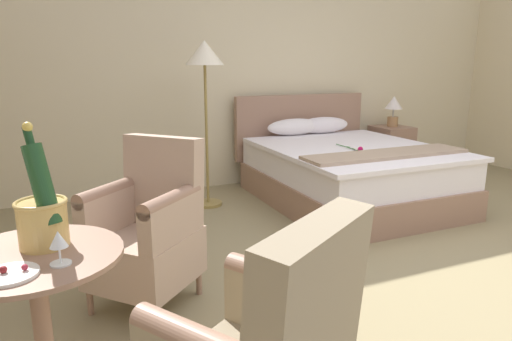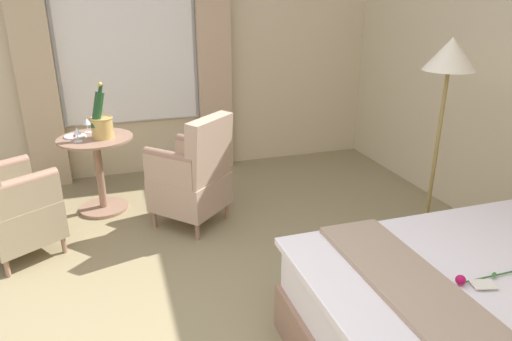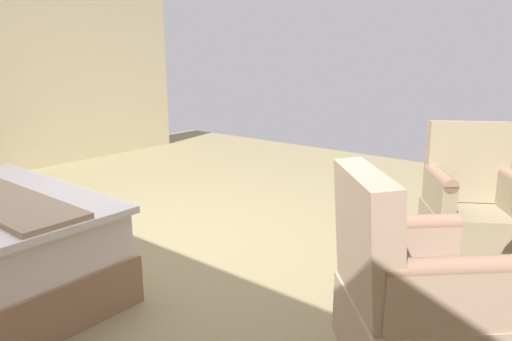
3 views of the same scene
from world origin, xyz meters
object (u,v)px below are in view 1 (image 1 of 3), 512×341
object	(u,v)px
side_table_round	(42,326)
wine_glass_near_edge	(59,242)
snack_plate	(10,274)
bed	(346,170)
bedside_lamp	(394,107)
floor_lamp_brass	(205,66)
armchair_by_window	(148,230)
champagne_bucket	(42,213)
nightstand	(391,150)

from	to	relation	value
side_table_round	wine_glass_near_edge	size ratio (longest dim) A/B	5.59
wine_glass_near_edge	snack_plate	distance (m)	0.18
bed	bedside_lamp	xyz separation A→B (m)	(1.23, 0.79, 0.54)
floor_lamp_brass	wine_glass_near_edge	world-z (taller)	floor_lamp_brass
bedside_lamp	armchair_by_window	distance (m)	4.08
champagne_bucket	bedside_lamp	bearing A→B (deg)	34.63
floor_lamp_brass	champagne_bucket	distance (m)	2.84
bed	bedside_lamp	world-z (taller)	bed
nightstand	bedside_lamp	xyz separation A→B (m)	(-0.00, 0.00, 0.56)
nightstand	champagne_bucket	xyz separation A→B (m)	(-4.01, -2.77, 0.54)
nightstand	champagne_bucket	size ratio (longest dim) A/B	1.26
nightstand	snack_plate	xyz separation A→B (m)	(-4.12, -3.00, 0.41)
bedside_lamp	champagne_bucket	world-z (taller)	champagne_bucket
bed	bedside_lamp	size ratio (longest dim) A/B	5.44
bedside_lamp	wine_glass_near_edge	xyz separation A→B (m)	(-3.96, -2.97, -0.07)
bed	wine_glass_near_edge	xyz separation A→B (m)	(-2.72, -2.18, 0.47)
bed	floor_lamp_brass	world-z (taller)	floor_lamp_brass
bedside_lamp	floor_lamp_brass	distance (m)	2.67
wine_glass_near_edge	armchair_by_window	size ratio (longest dim) A/B	0.13
armchair_by_window	side_table_round	bearing A→B (deg)	-125.88
bedside_lamp	snack_plate	xyz separation A→B (m)	(-4.12, -3.00, -0.15)
side_table_round	champagne_bucket	xyz separation A→B (m)	(0.04, 0.07, 0.44)
bed	nightstand	xyz separation A→B (m)	(1.23, 0.79, -0.02)
bed	snack_plate	bearing A→B (deg)	-142.46
bedside_lamp	side_table_round	distance (m)	4.97
wine_glass_near_edge	floor_lamp_brass	bearing A→B (deg)	62.40
bed	side_table_round	distance (m)	3.48
bed	wine_glass_near_edge	bearing A→B (deg)	-141.28
wine_glass_near_edge	armchair_by_window	bearing A→B (deg)	62.87
floor_lamp_brass	wine_glass_near_edge	distance (m)	3.00
bed	snack_plate	size ratio (longest dim) A/B	11.14
nightstand	champagne_bucket	world-z (taller)	champagne_bucket
wine_glass_near_edge	side_table_round	bearing A→B (deg)	124.50
wine_glass_near_edge	bedside_lamp	bearing A→B (deg)	36.91
champagne_bucket	snack_plate	bearing A→B (deg)	-114.64
nightstand	wine_glass_near_edge	distance (m)	4.97
wine_glass_near_edge	armchair_by_window	xyz separation A→B (m)	(0.46, 0.90, -0.34)
bedside_lamp	champagne_bucket	distance (m)	4.87
champagne_bucket	armchair_by_window	xyz separation A→B (m)	(0.51, 0.70, -0.39)
champagne_bucket	wine_glass_near_edge	distance (m)	0.22
nightstand	floor_lamp_brass	bearing A→B (deg)	-171.91
bedside_lamp	armchair_by_window	xyz separation A→B (m)	(-3.49, -2.07, -0.42)
floor_lamp_brass	snack_plate	world-z (taller)	floor_lamp_brass
side_table_round	nightstand	bearing A→B (deg)	35.02
bedside_lamp	armchair_by_window	size ratio (longest dim) A/B	0.39
side_table_round	snack_plate	size ratio (longest dim) A/B	3.76
wine_glass_near_edge	snack_plate	xyz separation A→B (m)	(-0.16, -0.03, -0.08)
floor_lamp_brass	snack_plate	xyz separation A→B (m)	(-1.52, -2.64, -0.66)
side_table_round	wine_glass_near_edge	bearing A→B (deg)	-55.50
nightstand	bedside_lamp	size ratio (longest dim) A/B	1.60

